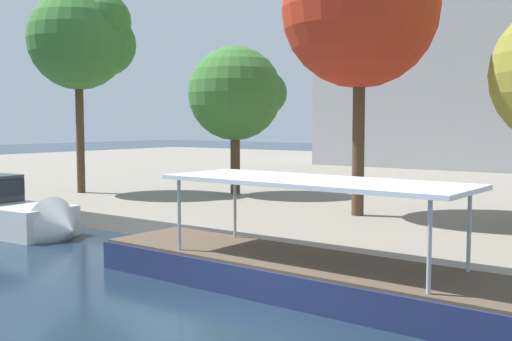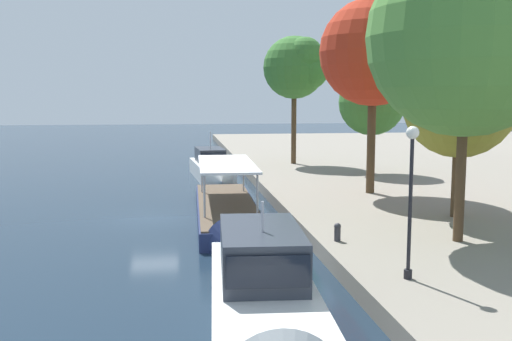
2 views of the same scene
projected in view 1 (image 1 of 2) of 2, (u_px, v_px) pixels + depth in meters
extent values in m
plane|color=#192838|center=(200.00, 328.00, 13.50)|extent=(220.00, 220.00, 0.00)
cone|color=silver|center=(62.00, 230.00, 23.41)|extent=(1.39, 2.55, 2.46)
cube|color=navy|center=(312.00, 288.00, 16.24)|extent=(13.51, 3.44, 1.35)
cube|color=brown|center=(312.00, 261.00, 16.19)|extent=(13.24, 3.28, 0.08)
cylinder|color=#B2B2B7|center=(469.00, 231.00, 14.82)|extent=(0.10, 0.10, 2.02)
cylinder|color=#B2B2B7|center=(429.00, 247.00, 12.87)|extent=(0.10, 0.10, 2.02)
cylinder|color=#B2B2B7|center=(235.00, 205.00, 19.34)|extent=(0.10, 0.10, 2.02)
cylinder|color=#B2B2B7|center=(179.00, 215.00, 17.39)|extent=(0.10, 0.10, 2.02)
cube|color=silver|center=(313.00, 182.00, 16.02)|extent=(8.40, 3.06, 0.12)
cylinder|color=#4C3823|center=(358.00, 143.00, 25.13)|extent=(0.50, 0.50, 6.02)
sphere|color=#B22D19|center=(360.00, 9.00, 24.71)|extent=(6.37, 6.37, 6.37)
sphere|color=#B22D19|center=(379.00, 19.00, 23.98)|extent=(3.18, 3.18, 3.18)
cylinder|color=#4C3823|center=(235.00, 161.00, 32.88)|extent=(0.51, 0.51, 3.52)
sphere|color=#38702D|center=(235.00, 93.00, 32.60)|extent=(5.00, 5.00, 5.00)
sphere|color=#38702D|center=(218.00, 88.00, 32.33)|extent=(2.43, 2.43, 2.43)
sphere|color=#38702D|center=(265.00, 93.00, 32.73)|extent=(2.37, 2.37, 2.37)
cylinder|color=#4C3823|center=(80.00, 135.00, 33.41)|extent=(0.44, 0.44, 6.28)
sphere|color=#38702D|center=(78.00, 40.00, 33.02)|extent=(5.36, 5.36, 5.36)
sphere|color=#38702D|center=(104.00, 45.00, 33.35)|extent=(3.42, 3.42, 3.42)
sphere|color=#38702D|center=(102.00, 22.00, 32.73)|extent=(3.09, 3.09, 3.09)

